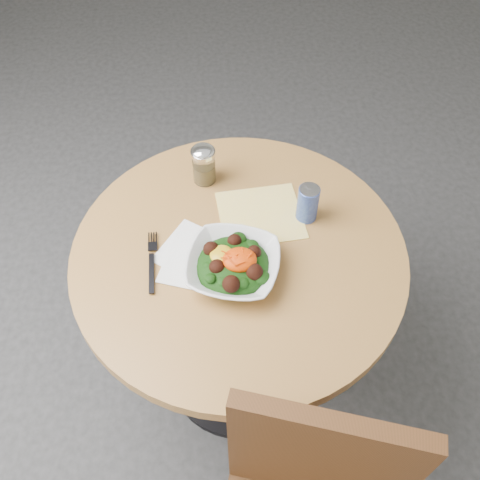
{
  "coord_description": "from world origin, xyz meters",
  "views": [
    {
      "loc": [
        -0.05,
        -0.86,
        1.89
      ],
      "look_at": [
        0.0,
        -0.01,
        0.81
      ],
      "focal_mm": 40.0,
      "sensor_mm": 36.0,
      "label": 1
    }
  ],
  "objects": [
    {
      "name": "fork",
      "position": [
        -0.23,
        -0.02,
        0.76
      ],
      "size": [
        0.03,
        0.2,
        0.0
      ],
      "color": "black",
      "rests_on": "table"
    },
    {
      "name": "spice_shaker",
      "position": [
        -0.08,
        0.27,
        0.81
      ],
      "size": [
        0.07,
        0.07,
        0.13
      ],
      "color": "silver",
      "rests_on": "table"
    },
    {
      "name": "beverage_can",
      "position": [
        0.2,
        0.1,
        0.81
      ],
      "size": [
        0.06,
        0.06,
        0.11
      ],
      "color": "#0D1A8F",
      "rests_on": "table"
    },
    {
      "name": "cloth_napkin",
      "position": [
        0.07,
        0.12,
        0.75
      ],
      "size": [
        0.25,
        0.23,
        0.0
      ],
      "primitive_type": "cube",
      "rotation": [
        0.0,
        0.0,
        0.1
      ],
      "color": "yellow",
      "rests_on": "table"
    },
    {
      "name": "paper_napkins",
      "position": [
        -0.12,
        -0.02,
        0.75
      ],
      "size": [
        0.23,
        0.26,
        0.0
      ],
      "color": "white",
      "rests_on": "table"
    },
    {
      "name": "table",
      "position": [
        0.0,
        0.0,
        0.55
      ],
      "size": [
        0.9,
        0.9,
        0.75
      ],
      "color": "black",
      "rests_on": "ground"
    },
    {
      "name": "salad_bowl",
      "position": [
        -0.02,
        -0.07,
        0.78
      ],
      "size": [
        0.29,
        0.29,
        0.09
      ],
      "color": "silver",
      "rests_on": "table"
    },
    {
      "name": "ground",
      "position": [
        0.0,
        0.0,
        0.0
      ],
      "size": [
        6.0,
        6.0,
        0.0
      ],
      "primitive_type": "plane",
      "color": "#2A2A2D",
      "rests_on": "ground"
    }
  ]
}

